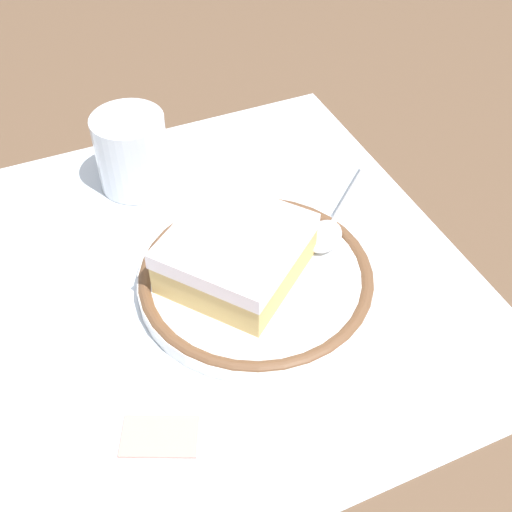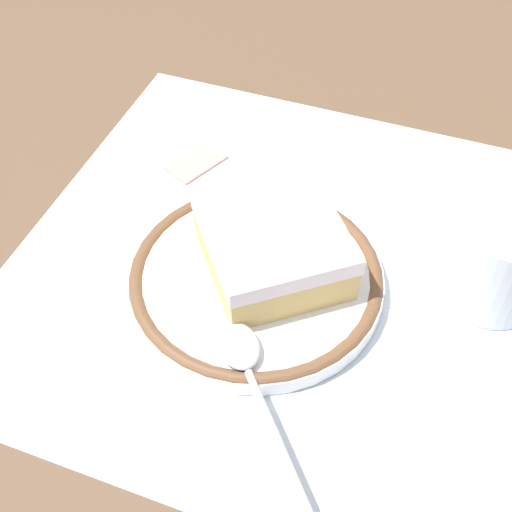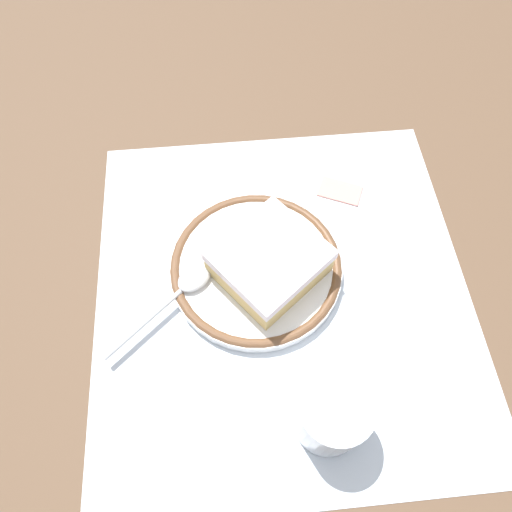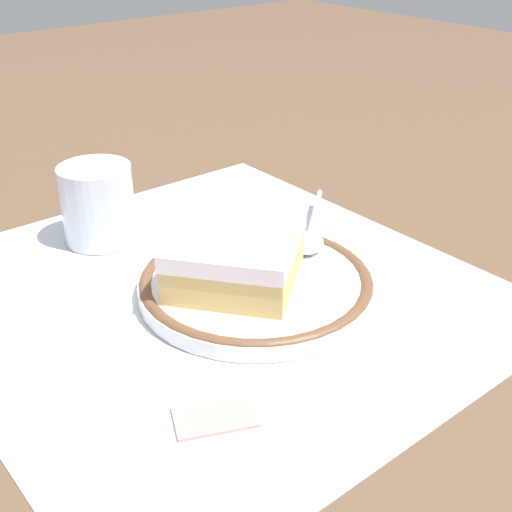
% 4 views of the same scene
% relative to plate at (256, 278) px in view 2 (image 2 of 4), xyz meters
% --- Properties ---
extents(ground_plane, '(2.40, 2.40, 0.00)m').
position_rel_plate_xyz_m(ground_plane, '(-0.02, -0.03, -0.01)').
color(ground_plane, brown).
extents(placemat, '(0.42, 0.40, 0.00)m').
position_rel_plate_xyz_m(placemat, '(-0.02, -0.03, -0.01)').
color(placemat, silver).
rests_on(placemat, ground_plane).
extents(plate, '(0.19, 0.19, 0.02)m').
position_rel_plate_xyz_m(plate, '(0.00, 0.00, 0.00)').
color(plate, white).
rests_on(plate, placemat).
extents(cake_slice, '(0.14, 0.14, 0.04)m').
position_rel_plate_xyz_m(cake_slice, '(-0.01, -0.01, 0.03)').
color(cake_slice, '#DBB76B').
rests_on(cake_slice, plate).
extents(spoon, '(0.10, 0.12, 0.01)m').
position_rel_plate_xyz_m(spoon, '(-0.02, 0.07, 0.01)').
color(spoon, silver).
rests_on(spoon, plate).
extents(cup, '(0.06, 0.06, 0.07)m').
position_rel_plate_xyz_m(cup, '(-0.16, -0.05, 0.02)').
color(cup, silver).
rests_on(cup, placemat).
extents(napkin, '(0.12, 0.13, 0.00)m').
position_rel_plate_xyz_m(napkin, '(0.10, 0.10, -0.01)').
color(napkin, white).
rests_on(napkin, placemat).
extents(sugar_packet, '(0.05, 0.06, 0.01)m').
position_rel_plate_xyz_m(sugar_packet, '(0.10, -0.11, -0.01)').
color(sugar_packet, '#E5998C').
rests_on(sugar_packet, placemat).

